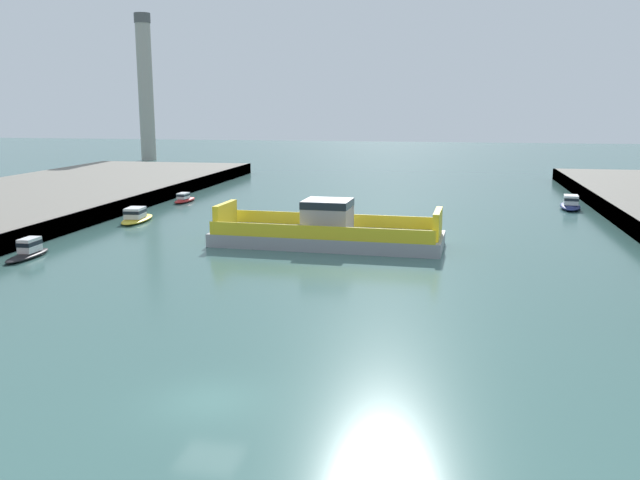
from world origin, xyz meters
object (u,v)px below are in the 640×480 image
at_px(smokestack_distant_a, 145,83).
at_px(moored_boat_far_left, 184,199).
at_px(moored_boat_near_right, 136,216).
at_px(chain_ferry, 327,232).
at_px(moored_boat_mid_left, 570,204).
at_px(moored_boat_far_right, 28,250).

bearing_deg(smokestack_distant_a, moored_boat_far_left, -61.56).
xyz_separation_m(moored_boat_near_right, moored_boat_far_left, (-0.59, 14.18, -0.12)).
xyz_separation_m(chain_ferry, moored_boat_near_right, (-21.24, 7.84, -0.60)).
distance_m(moored_boat_mid_left, moored_boat_far_right, 57.29).
relative_size(moored_boat_near_right, moored_boat_mid_left, 1.00).
xyz_separation_m(chain_ferry, moored_boat_mid_left, (23.66, 25.45, -0.56)).
distance_m(chain_ferry, moored_boat_near_right, 22.65).
relative_size(moored_boat_near_right, smokestack_distant_a, 0.22).
distance_m(chain_ferry, smokestack_distant_a, 100.16).
bearing_deg(moored_boat_far_right, chain_ferry, 22.65).
xyz_separation_m(moored_boat_far_right, smokestack_distant_a, (-32.66, 91.74, 15.75)).
relative_size(chain_ferry, moored_boat_near_right, 2.89).
bearing_deg(moored_boat_far_right, smokestack_distant_a, 109.59).
distance_m(moored_boat_near_right, moored_boat_far_right, 17.02).
xyz_separation_m(chain_ferry, smokestack_distant_a, (-54.64, 82.57, 15.16)).
bearing_deg(chain_ferry, smokestack_distant_a, 123.49).
height_order(moored_boat_far_left, smokestack_distant_a, smokestack_distant_a).
bearing_deg(moored_boat_far_right, moored_boat_far_left, 89.73).
relative_size(chain_ferry, smokestack_distant_a, 0.64).
relative_size(moored_boat_near_right, moored_boat_far_left, 1.38).
bearing_deg(moored_boat_mid_left, moored_boat_far_right, -142.81).
bearing_deg(chain_ferry, moored_boat_mid_left, 47.09).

